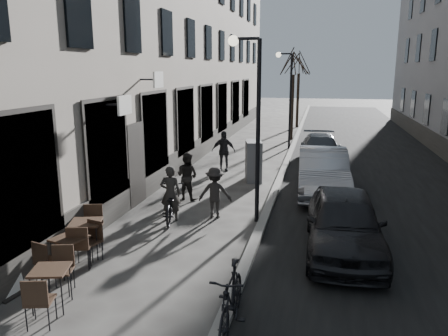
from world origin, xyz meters
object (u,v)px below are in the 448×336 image
at_px(tree_far, 299,63).
at_px(bicycle, 171,204).
at_px(streetlamp_near, 252,110).
at_px(utility_cabinet, 254,161).
at_px(bistro_set_a, 51,284).
at_px(pedestrian_near, 187,176).
at_px(pedestrian_mid, 215,192).
at_px(car_mid, 323,172).
at_px(pedestrian_far, 223,151).
at_px(sign_board, 7,275).
at_px(streetlamp_far, 287,89).
at_px(bistro_set_c, 87,235).
at_px(moped, 231,300).
at_px(car_far, 321,149).
at_px(tree_near, 294,61).
at_px(car_near, 344,222).
at_px(bistro_set_b, 70,251).

height_order(tree_far, bicycle, tree_far).
bearing_deg(streetlamp_near, utility_cabinet, 97.90).
height_order(tree_far, utility_cabinet, tree_far).
height_order(bistro_set_a, pedestrian_near, pedestrian_near).
relative_size(bistro_set_a, utility_cabinet, 1.02).
distance_m(streetlamp_near, pedestrian_mid, 2.64).
xyz_separation_m(pedestrian_mid, car_mid, (3.02, 3.24, 0.02)).
distance_m(streetlamp_near, pedestrian_far, 6.74).
relative_size(sign_board, utility_cabinet, 0.66).
bearing_deg(sign_board, streetlamp_far, 85.04).
xyz_separation_m(bistro_set_c, moped, (3.84, -2.19, 0.05)).
relative_size(streetlamp_far, bistro_set_c, 2.96).
xyz_separation_m(streetlamp_near, bistro_set_a, (-2.75, -5.37, -2.70)).
xyz_separation_m(streetlamp_near, car_far, (1.87, 8.56, -2.53)).
height_order(streetlamp_far, tree_near, tree_near).
xyz_separation_m(streetlamp_far, pedestrian_mid, (-1.06, -11.91, -2.41)).
xyz_separation_m(car_near, car_mid, (-0.51, 4.98, 0.04)).
xyz_separation_m(sign_board, pedestrian_far, (1.71, 11.12, 0.44)).
distance_m(pedestrian_near, car_near, 5.87).
xyz_separation_m(tree_far, car_mid, (1.89, -17.67, -3.89)).
xyz_separation_m(pedestrian_mid, moped, (1.60, -5.44, -0.19)).
distance_m(streetlamp_far, bistro_set_c, 15.75).
height_order(tree_near, utility_cabinet, tree_near).
height_order(tree_near, car_far, tree_near).
bearing_deg(bistro_set_b, pedestrian_far, 98.74).
distance_m(bicycle, moped, 5.64).
relative_size(car_mid, moped, 2.51).
height_order(tree_near, bicycle, tree_near).
xyz_separation_m(tree_near, pedestrian_far, (-2.20, -9.04, -3.81)).
bearing_deg(sign_board, bistro_set_a, -3.48).
height_order(streetlamp_near, car_far, streetlamp_near).
height_order(pedestrian_mid, car_far, pedestrian_mid).
relative_size(tree_near, pedestrian_far, 3.35).
distance_m(streetlamp_far, car_mid, 9.21).
bearing_deg(bicycle, car_near, 153.31).
xyz_separation_m(bistro_set_c, utility_cabinet, (2.68, 7.69, 0.27)).
height_order(sign_board, utility_cabinet, utility_cabinet).
relative_size(streetlamp_near, bistro_set_a, 3.22).
relative_size(bistro_set_b, moped, 0.86).
relative_size(bistro_set_a, pedestrian_mid, 1.06).
height_order(bistro_set_b, pedestrian_far, pedestrian_far).
relative_size(pedestrian_near, car_near, 0.37).
xyz_separation_m(car_mid, moped, (-1.43, -8.68, -0.21)).
distance_m(bistro_set_b, bistro_set_c, 0.82).
bearing_deg(pedestrian_far, car_mid, -39.70).
distance_m(utility_cabinet, car_mid, 2.86).
xyz_separation_m(streetlamp_far, bistro_set_b, (-3.22, -15.98, -2.69)).
relative_size(bistro_set_b, car_near, 0.37).
xyz_separation_m(streetlamp_far, sign_board, (-3.84, -17.15, -2.75)).
xyz_separation_m(streetlamp_far, bistro_set_c, (-3.31, -15.17, -2.65)).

